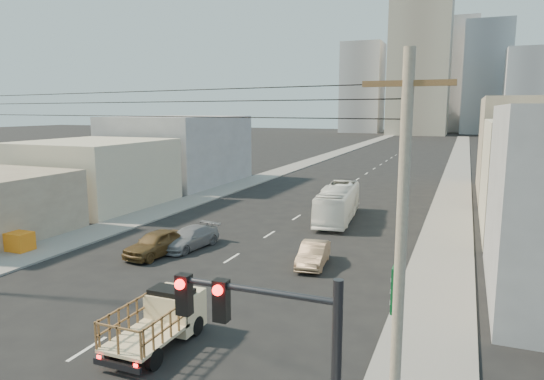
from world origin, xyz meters
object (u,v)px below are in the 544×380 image
Objects in this scene: sedan_grey at (190,238)px; crate_stack at (17,241)px; sedan_tan at (313,254)px; green_sign at (396,302)px; sedan_brown at (156,243)px; flatbed_pickup at (159,317)px; traffic_signal at (280,374)px; city_bus at (338,203)px; utility_pole at (399,283)px.

crate_stack is at bearing -144.89° from sedan_grey.
sedan_tan is 0.81× the size of green_sign.
sedan_brown reaches higher than sedan_grey.
flatbed_pickup is at bearing -109.98° from sedan_tan.
city_bus is at bearing 102.11° from traffic_signal.
green_sign is at bearing -19.85° from crate_stack.
flatbed_pickup is 0.73× the size of traffic_signal.
city_bus is at bearing 67.75° from sedan_grey.
green_sign is (7.80, -24.87, 2.35)m from city_bus.
sedan_tan is 2.24× the size of crate_stack.
utility_pole is at bearing -24.61° from crate_stack.
traffic_signal reaches higher than sedan_grey.
crate_stack is at bearing -141.08° from city_bus.
sedan_tan is at bearing 115.57° from green_sign.
flatbed_pickup is 0.98× the size of sedan_brown.
flatbed_pickup is at bearing 137.52° from traffic_signal.
traffic_signal is (13.24, -18.47, 3.41)m from sedan_grey.
green_sign reaches higher than sedan_tan.
sedan_brown is 1.12× the size of sedan_tan.
traffic_signal is at bearing -83.61° from city_bus.
sedan_brown is at bearing 139.19° from utility_pole.
city_bus is at bearing 106.56° from utility_pole.
sedan_grey is at bearing 116.43° from flatbed_pickup.
sedan_brown is 9.60m from sedan_tan.
sedan_tan is 0.87× the size of sedan_grey.
utility_pole is (0.34, -2.50, 1.44)m from green_sign.
sedan_brown is at bearing 125.70° from flatbed_pickup.
utility_pole is at bearing -73.88° from sedan_tan.
traffic_signal reaches higher than sedan_tan.
utility_pole is at bearing -25.17° from flatbed_pickup.
green_sign is at bearing -11.59° from flatbed_pickup.
sedan_grey is (-6.83, -11.41, -0.72)m from city_bus.
utility_pole is (16.01, -13.83, 4.42)m from sedan_brown.
sedan_brown is at bearing 144.15° from green_sign.
utility_pole reaches higher than traffic_signal.
sedan_grey is 0.92× the size of green_sign.
green_sign is (1.39, 5.01, -0.34)m from traffic_signal.
crate_stack is (-8.49, -2.61, -0.08)m from sedan_brown.
green_sign is at bearing -78.30° from city_bus.
traffic_signal is (6.41, -29.88, 2.69)m from city_bus.
city_bus is 5.55× the size of crate_stack.
flatbed_pickup is 13.02m from sedan_grey.
utility_pole is at bearing -82.33° from green_sign.
utility_pole reaches higher than flatbed_pickup.
city_bus is 12.00m from sedan_tan.
utility_pole reaches higher than sedan_grey.
flatbed_pickup is 10.93m from utility_pole.
flatbed_pickup is at bearing 168.41° from green_sign.
traffic_signal is 0.60× the size of utility_pole.
sedan_grey is 22.35m from utility_pole.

